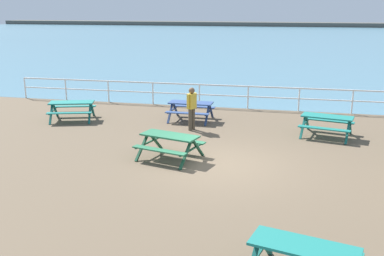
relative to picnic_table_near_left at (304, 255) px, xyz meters
The scene contains 10 objects.
ground_plane 6.18m from the picnic_table_near_left, 111.56° to the left, with size 30.00×24.00×0.20m, color brown.
sea_band 58.51m from the picnic_table_near_left, 92.21° to the left, with size 142.00×90.00×0.01m, color teal.
distant_shoreline 101.49m from the picnic_table_near_left, 91.27° to the left, with size 142.00×6.00×1.80m, color #4C4C47.
seaward_railing 13.65m from the picnic_table_near_left, 99.52° to the left, with size 23.07×0.07×1.08m.
picnic_table_near_left is the anchor object (origin of this frame).
picnic_table_mid_centre 11.61m from the picnic_table_near_left, 112.09° to the left, with size 1.84×1.58×0.80m.
picnic_table_far_left 13.42m from the picnic_table_near_left, 133.44° to the left, with size 2.16×1.96×0.80m.
picnic_table_far_right 7.10m from the picnic_table_near_left, 123.78° to the left, with size 2.13×1.93×0.80m.
picnic_table_seaward 9.56m from the picnic_table_near_left, 83.99° to the left, with size 2.08×1.86×0.80m.
visitor 10.13m from the picnic_table_near_left, 113.29° to the left, with size 0.35×0.48×1.66m.
Camera 1 is at (1.87, -12.64, 4.64)m, focal length 41.82 mm.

